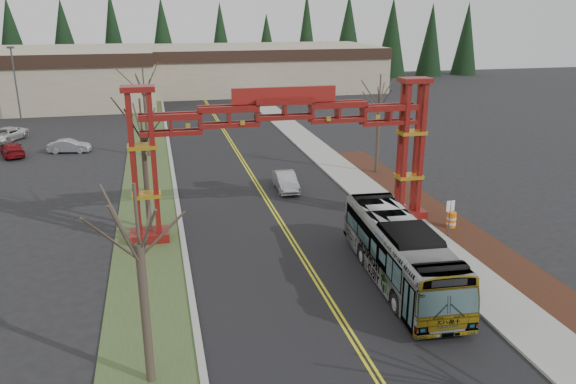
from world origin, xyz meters
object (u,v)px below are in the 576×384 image
object	(u,v)px
parked_car_far_b	(6,135)
bare_tree_right_far	(380,100)
barrel_north	(401,193)
light_pole_far	(15,79)
parked_car_far_a	(69,146)
retail_building_east	(259,68)
transit_bus	(400,252)
barrel_mid	(416,205)
barrel_south	(451,221)
gateway_arch	(284,133)
street_sign	(450,211)
silver_sedan	(286,181)
parked_car_mid_a	(12,149)
bare_tree_median_far	(144,93)
bare_tree_median_mid	(142,134)
bare_tree_median_near	(139,245)

from	to	relation	value
parked_car_far_b	bare_tree_right_far	world-z (taller)	bare_tree_right_far
barrel_north	light_pole_far	bearing A→B (deg)	130.93
parked_car_far_a	parked_car_far_b	bearing A→B (deg)	55.49
retail_building_east	transit_bus	world-z (taller)	retail_building_east
parked_car_far_a	barrel_mid	world-z (taller)	parked_car_far_a
parked_car_far_b	barrel_south	xyz separation A→B (m)	(31.91, -31.95, -0.14)
gateway_arch	barrel_south	bearing A→B (deg)	-13.28
light_pole_far	street_sign	xyz separation A→B (m)	(31.78, -44.17, -3.37)
transit_bus	barrel_north	world-z (taller)	transit_bus
barrel_mid	barrel_north	distance (m)	2.56
silver_sedan	gateway_arch	bearing A→B (deg)	-101.44
parked_car_mid_a	barrel_south	size ratio (longest dim) A/B	4.08
barrel_south	parked_car_far_a	bearing A→B (deg)	134.45
parked_car_mid_a	barrel_north	size ratio (longest dim) A/B	4.74
retail_building_east	light_pole_far	xyz separation A→B (m)	(-32.80, -21.38, 1.51)
light_pole_far	barrel_north	distance (m)	49.13
transit_bus	light_pole_far	xyz separation A→B (m)	(-26.69, 48.62, 3.47)
bare_tree_median_far	barrel_mid	size ratio (longest dim) A/B	8.78
street_sign	barrel_south	bearing A→B (deg)	55.07
parked_car_far_a	bare_tree_right_far	xyz separation A→B (m)	(25.22, -13.12, 5.33)
bare_tree_median_far	bare_tree_right_far	world-z (taller)	bare_tree_right_far
gateway_arch	barrel_mid	bearing A→B (deg)	6.52
gateway_arch	barrel_mid	world-z (taller)	gateway_arch
parked_car_mid_a	retail_building_east	bearing A→B (deg)	-146.01
silver_sedan	parked_car_mid_a	world-z (taller)	silver_sedan
parked_car_far_b	barrel_mid	distance (m)	42.32
retail_building_east	parked_car_mid_a	world-z (taller)	retail_building_east
bare_tree_median_mid	bare_tree_right_far	world-z (taller)	bare_tree_right_far
transit_bus	bare_tree_median_far	distance (m)	30.78
street_sign	bare_tree_median_mid	bearing A→B (deg)	162.11
gateway_arch	bare_tree_median_far	size ratio (longest dim) A/B	2.30
gateway_arch	silver_sedan	xyz separation A→B (m)	(1.82, 7.51, -5.32)
parked_car_far_b	barrel_north	xyz separation A→B (m)	(31.28, -26.01, -0.22)
silver_sedan	bare_tree_median_mid	bearing A→B (deg)	-148.01
silver_sedan	parked_car_far_b	world-z (taller)	parked_car_far_b
bare_tree_median_far	street_sign	world-z (taller)	bare_tree_median_far
retail_building_east	barrel_south	size ratio (longest dim) A/B	35.61
gateway_arch	silver_sedan	size ratio (longest dim) A/B	4.51
light_pole_far	bare_tree_median_mid	bearing A→B (deg)	-69.07
retail_building_east	parked_car_mid_a	bearing A→B (deg)	-127.73
bare_tree_right_far	street_sign	bearing A→B (deg)	-94.24
transit_bus	parked_car_mid_a	distance (m)	39.29
parked_car_far_a	street_sign	xyz separation A→B (m)	(24.20, -26.85, 1.04)
bare_tree_median_near	street_sign	bearing A→B (deg)	29.58
parked_car_far_b	bare_tree_median_near	size ratio (longest dim) A/B	0.65
barrel_south	bare_tree_right_far	bearing A→B (deg)	89.40
retail_building_east	parked_car_far_a	xyz separation A→B (m)	(-25.22, -38.71, -2.89)
parked_car_mid_a	bare_tree_median_mid	xyz separation A→B (m)	(12.10, -21.16, 5.26)
retail_building_east	barrel_north	size ratio (longest dim) A/B	41.36
light_pole_far	parked_car_mid_a	bearing A→B (deg)	-81.26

